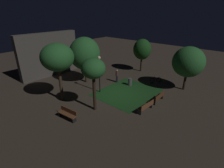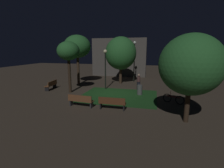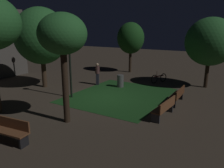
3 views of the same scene
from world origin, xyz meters
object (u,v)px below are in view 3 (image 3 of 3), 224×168
object	(u,v)px
bench_back_row	(165,108)
bench_front_right	(178,95)
bench_lawn_edge	(8,129)
tree_near_wall	(41,36)
lamp_post_plaza_west	(69,52)
tree_left_canopy	(131,38)
pedestrian	(97,73)
tree_lawn_side	(210,42)
lamp_post_path_center	(42,38)
tree_tall_center	(63,36)
trash_bin	(120,81)
bicycle	(159,78)

from	to	relation	value
bench_back_row	bench_front_right	world-z (taller)	same
bench_lawn_edge	tree_near_wall	world-z (taller)	tree_near_wall
lamp_post_plaza_west	tree_left_canopy	bearing A→B (deg)	2.97
bench_front_right	pedestrian	bearing A→B (deg)	79.59
bench_back_row	tree_lawn_side	distance (m)	7.28
tree_near_wall	lamp_post_path_center	world-z (taller)	tree_near_wall
tree_lawn_side	tree_tall_center	distance (m)	10.42
bench_lawn_edge	trash_bin	bearing A→B (deg)	1.21
bench_back_row	tree_near_wall	xyz separation A→B (m)	(0.97, 9.03, 3.05)
tree_tall_center	bicycle	bearing A→B (deg)	-6.76
bench_front_right	tree_near_wall	xyz separation A→B (m)	(-1.30, 9.03, 3.05)
tree_near_wall	tree_tall_center	size ratio (longest dim) A/B	1.16
tree_left_canopy	tree_lawn_side	size ratio (longest dim) A/B	0.96
tree_tall_center	lamp_post_path_center	distance (m)	8.65
lamp_post_path_center	pedestrian	size ratio (longest dim) A/B	3.08
tree_near_wall	pedestrian	distance (m)	4.62
lamp_post_plaza_west	pedestrian	size ratio (longest dim) A/B	2.47
lamp_post_path_center	tree_tall_center	bearing A→B (deg)	-126.09
bench_front_right	lamp_post_plaza_west	bearing A→B (deg)	110.73
bench_front_right	lamp_post_plaza_west	size ratio (longest dim) A/B	0.46
bench_back_row	lamp_post_path_center	xyz separation A→B (m)	(2.37, 10.55, 2.85)
bench_front_right	bicycle	distance (m)	4.79
bench_front_right	pedestrian	xyz separation A→B (m)	(1.13, 6.15, 0.37)
bench_front_right	lamp_post_path_center	bearing A→B (deg)	89.46
bench_front_right	tree_near_wall	distance (m)	9.62
bench_back_row	trash_bin	world-z (taller)	bench_back_row
tree_left_canopy	pedestrian	xyz separation A→B (m)	(-5.52, -0.08, -2.30)
tree_near_wall	lamp_post_plaza_west	xyz separation A→B (m)	(-0.89, -3.26, -0.78)
bench_front_right	tree_left_canopy	xyz separation A→B (m)	(6.65, 6.23, 2.67)
tree_near_wall	tree_tall_center	world-z (taller)	tree_near_wall
lamp_post_plaza_west	tree_tall_center	bearing A→B (deg)	-141.95
tree_near_wall	bicycle	xyz separation A→B (m)	(5.38, -6.53, -3.19)
tree_tall_center	lamp_post_plaza_west	bearing A→B (deg)	38.05
tree_near_wall	trash_bin	world-z (taller)	tree_near_wall
tree_left_canopy	bicycle	bearing A→B (deg)	-124.50
bench_lawn_edge	bicycle	distance (m)	11.62
bench_back_row	tree_left_canopy	size ratio (longest dim) A/B	0.40
bench_lawn_edge	tree_lawn_side	xyz separation A→B (m)	(11.87, -5.00, 2.69)
bench_front_right	bicycle	size ratio (longest dim) A/B	1.22
tree_lawn_side	trash_bin	size ratio (longest dim) A/B	5.47
tree_lawn_side	lamp_post_path_center	size ratio (longest dim) A/B	0.97
tree_lawn_side	tree_left_canopy	bearing A→B (deg)	72.65
bench_lawn_edge	tree_near_wall	distance (m)	8.37
tree_near_wall	lamp_post_path_center	xyz separation A→B (m)	(1.39, 1.52, -0.20)
lamp_post_path_center	trash_bin	world-z (taller)	lamp_post_path_center
lamp_post_path_center	tree_near_wall	bearing A→B (deg)	-132.49
tree_tall_center	bench_lawn_edge	bearing A→B (deg)	165.46
bench_front_right	tree_tall_center	world-z (taller)	tree_tall_center
bench_lawn_edge	tree_left_canopy	distance (m)	14.46
lamp_post_path_center	pedestrian	xyz separation A→B (m)	(1.03, -4.40, -2.48)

